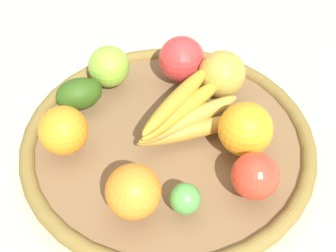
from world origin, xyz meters
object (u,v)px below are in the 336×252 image
Objects in this scene: banana_bunch at (187,114)px; orange_1 at (133,192)px; apple_2 at (222,74)px; avocado at (79,94)px; orange_2 at (245,129)px; apple_3 at (109,66)px; apple_0 at (182,59)px; orange_0 at (63,130)px; lime_0 at (185,199)px; apple_1 at (255,176)px.

orange_1 reaches higher than banana_bunch.
avocado is at bearing 125.99° from apple_2.
banana_bunch is 0.18m from avocado.
orange_2 is (-0.10, -0.08, 0.00)m from apple_2.
avocado is at bearing 170.49° from apple_3.
apple_0 is at bearing 56.27° from orange_2.
apple_2 reaches higher than orange_0.
apple_0 is at bearing -55.36° from apple_3.
orange_0 and orange_1 have the same top height.
apple_3 is 0.16m from orange_0.
apple_2 is 0.28m from orange_0.
apple_2 reaches higher than banana_bunch.
avocado is at bearing 67.43° from lime_0.
apple_3 is 0.27m from orange_1.
apple_2 is at bearing 12.13° from lime_0.
lime_0 is (-0.14, -0.06, -0.01)m from banana_bunch.
apple_2 is 0.97× the size of orange_2.
orange_0 is (-0.23, 0.16, -0.00)m from apple_2.
orange_0 reaches higher than lime_0.
apple_2 is at bearing -6.74° from banana_bunch.
apple_2 is 0.19m from apple_3.
apple_3 is 0.96× the size of orange_0.
orange_2 is 0.19m from orange_1.
orange_0 is (-0.12, 0.15, 0.01)m from banana_bunch.
apple_0 is (0.11, 0.06, 0.01)m from banana_bunch.
apple_3 is at bearing 124.64° from apple_0.
apple_3 is 0.26m from orange_2.
orange_2 is at bearing -27.67° from orange_1.
orange_1 is (-0.10, 0.13, 0.00)m from apple_1.
orange_2 is (0.00, -0.09, 0.01)m from banana_bunch.
avocado is 1.02× the size of orange_1.
apple_0 is 0.19m from avocado.
apple_0 is 0.97× the size of orange_2.
apple_2 is 0.24m from avocado.
orange_0 is 1.73× the size of lime_0.
banana_bunch is 4.33× the size of lime_0.
apple_0 is 0.28m from lime_0.
avocado is 0.09m from orange_0.
lime_0 is at bearing 168.15° from orange_2.
apple_2 is at bearing -93.24° from apple_0.
apple_3 reaches higher than lime_0.
orange_1 is (-0.05, -0.15, 0.00)m from orange_0.
apple_2 is 0.21m from apple_1.
apple_0 reaches higher than banana_bunch.
orange_0 is at bearing 72.31° from orange_1.
apple_0 is at bearing 86.76° from apple_2.
avocado reaches higher than lime_0.
lime_0 is 0.10m from apple_1.
orange_2 is at bearing -141.32° from apple_2.
apple_0 is 1.20× the size of apple_1.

